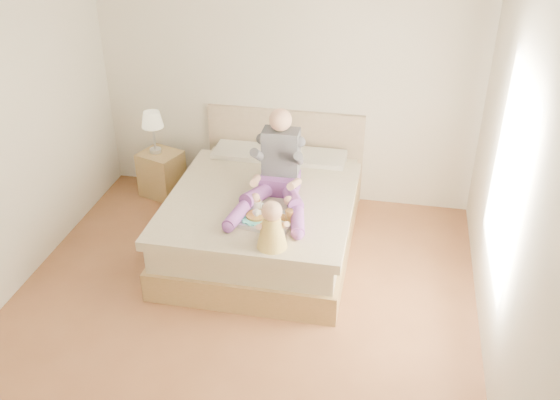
% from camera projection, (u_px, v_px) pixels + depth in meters
% --- Properties ---
extents(room, '(4.02, 4.22, 2.71)m').
position_uv_depth(room, '(242.00, 151.00, 4.55)').
color(room, brown).
rests_on(room, ground).
extents(bed, '(1.70, 2.18, 1.00)m').
position_uv_depth(bed, '(266.00, 214.00, 6.08)').
color(bed, olive).
rests_on(bed, ground).
extents(nightstand, '(0.51, 0.48, 0.51)m').
position_uv_depth(nightstand, '(162.00, 174.00, 6.93)').
color(nightstand, olive).
rests_on(nightstand, ground).
extents(lamp, '(0.23, 0.23, 0.47)m').
position_uv_depth(lamp, '(152.00, 122.00, 6.64)').
color(lamp, silver).
rests_on(lamp, nightstand).
extents(adult, '(0.71, 1.00, 0.84)m').
position_uv_depth(adult, '(277.00, 174.00, 5.65)').
color(adult, '#733A91').
rests_on(adult, bed).
extents(tray, '(0.54, 0.46, 0.13)m').
position_uv_depth(tray, '(267.00, 218.00, 5.39)').
color(tray, silver).
rests_on(tray, bed).
extents(baby, '(0.31, 0.38, 0.42)m').
position_uv_depth(baby, '(272.00, 228.00, 5.00)').
color(baby, gold).
rests_on(baby, bed).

